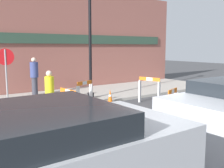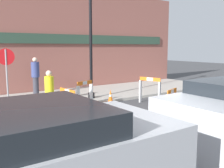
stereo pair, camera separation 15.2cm
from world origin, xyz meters
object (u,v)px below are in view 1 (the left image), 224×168
at_px(streetlamp_post, 90,6).
at_px(person_pedestrian, 34,75).
at_px(person_worker, 50,92).
at_px(stop_sign, 6,69).

bearing_deg(streetlamp_post, person_pedestrian, 130.01).
bearing_deg(person_worker, stop_sign, 149.25).
xyz_separation_m(streetlamp_post, person_pedestrian, (-1.78, 2.12, -3.01)).
bearing_deg(person_worker, streetlamp_post, 53.51).
bearing_deg(stop_sign, streetlamp_post, -166.65).
height_order(streetlamp_post, stop_sign, streetlamp_post).
bearing_deg(streetlamp_post, stop_sign, -179.40).
height_order(stop_sign, person_pedestrian, stop_sign).
xyz_separation_m(stop_sign, person_worker, (1.04, -1.43, -0.74)).
relative_size(streetlamp_post, person_worker, 3.93).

